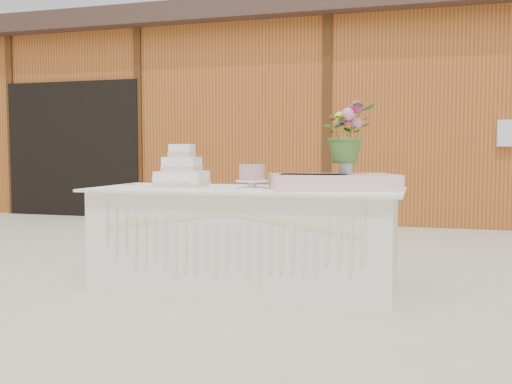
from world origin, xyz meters
TOP-DOWN VIEW (x-y plane):
  - ground at (0.00, 0.00)m, footprint 80.00×80.00m
  - barn at (-0.01, 5.99)m, footprint 12.60×4.60m
  - cake_table at (0.00, -0.00)m, footprint 2.40×1.00m
  - wedding_cake at (-0.56, 0.06)m, footprint 0.41×0.41m
  - pink_cake_stand at (0.08, -0.06)m, footprint 0.26×0.26m
  - satin_runner at (0.68, 0.02)m, footprint 1.04×0.81m
  - flower_vase at (0.77, 0.03)m, footprint 0.10×0.10m
  - bouquet at (0.77, 0.03)m, footprint 0.52×0.51m
  - loose_flowers at (-1.04, 0.10)m, footprint 0.21×0.32m

SIDE VIEW (x-z plane):
  - ground at x=0.00m, z-range 0.00..0.00m
  - cake_table at x=0.00m, z-range 0.00..0.77m
  - loose_flowers at x=-1.04m, z-range 0.77..0.79m
  - satin_runner at x=0.68m, z-range 0.77..0.89m
  - pink_cake_stand at x=0.08m, z-range 0.78..0.97m
  - wedding_cake at x=-0.56m, z-range 0.71..1.06m
  - flower_vase at x=0.77m, z-range 0.89..1.02m
  - bouquet at x=0.77m, z-range 1.02..1.45m
  - barn at x=-0.01m, z-range 0.03..3.33m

